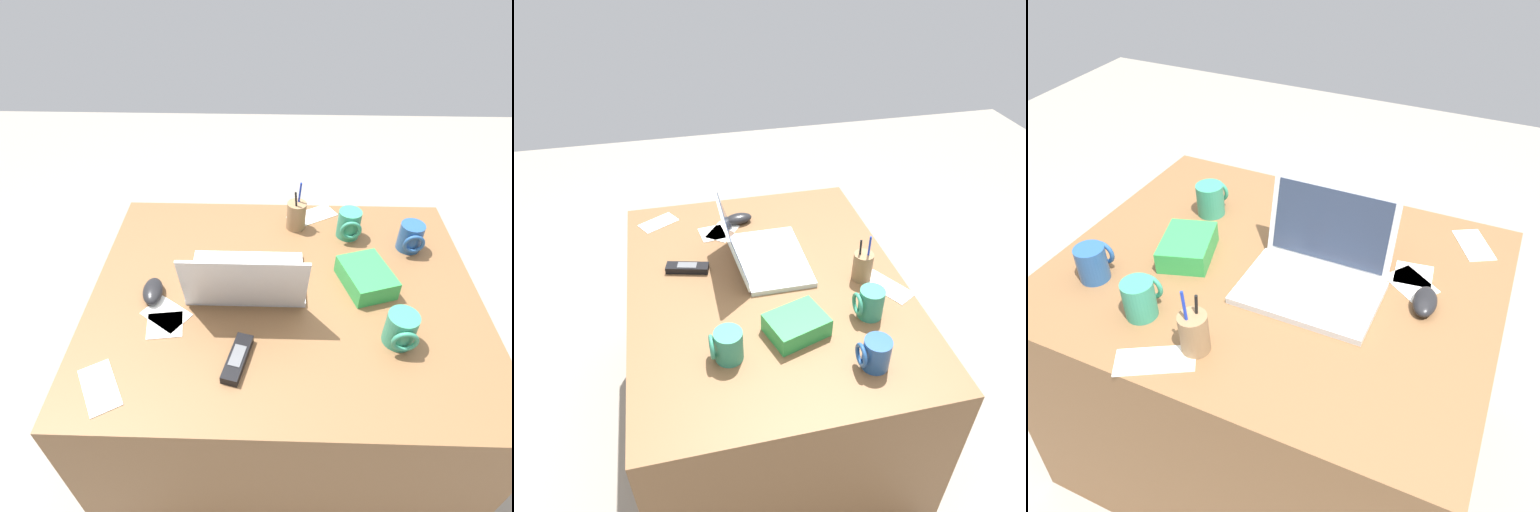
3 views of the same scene
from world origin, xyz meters
TOP-DOWN VIEW (x-y plane):
  - ground_plane at (0.00, 0.00)m, footprint 6.00×6.00m
  - desk at (0.00, 0.00)m, footprint 1.15×0.92m
  - laptop at (0.12, -0.00)m, footprint 0.35×0.29m
  - computer_mouse at (0.39, 0.03)m, footprint 0.07×0.11m
  - coffee_mug_white at (-0.22, -0.28)m, footprint 0.08×0.09m
  - coffee_mug_tall at (-0.29, 0.18)m, footprint 0.08×0.09m
  - coffee_mug_spare at (-0.41, -0.21)m, footprint 0.08×0.09m
  - cordless_phone at (0.13, 0.25)m, footprint 0.08×0.15m
  - pen_holder at (-0.04, -0.32)m, footprint 0.07×0.07m
  - snack_bag at (-0.24, -0.04)m, footprint 0.17×0.20m
  - paper_note_near_laptop at (0.46, 0.34)m, footprint 0.14×0.16m
  - paper_note_left at (0.34, 0.10)m, footprint 0.15×0.14m
  - paper_note_right at (0.33, 0.14)m, footprint 0.11×0.10m
  - paper_note_front at (-0.11, -0.39)m, footprint 0.19×0.15m

SIDE VIEW (x-z plane):
  - ground_plane at x=0.00m, z-range 0.00..0.00m
  - desk at x=0.00m, z-range 0.00..0.73m
  - paper_note_near_laptop at x=0.46m, z-range 0.73..0.73m
  - paper_note_left at x=0.34m, z-range 0.73..0.73m
  - paper_note_right at x=0.33m, z-range 0.73..0.73m
  - paper_note_front at x=-0.11m, z-range 0.73..0.73m
  - cordless_phone at x=0.13m, z-range 0.72..0.75m
  - computer_mouse at x=0.39m, z-range 0.73..0.76m
  - snack_bag at x=-0.24m, z-range 0.73..0.79m
  - laptop at x=0.12m, z-range 0.66..0.88m
  - coffee_mug_spare at x=-0.41m, z-range 0.73..0.82m
  - coffee_mug_tall at x=-0.29m, z-range 0.73..0.82m
  - coffee_mug_white at x=-0.22m, z-range 0.73..0.82m
  - pen_holder at x=-0.04m, z-range 0.69..0.86m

